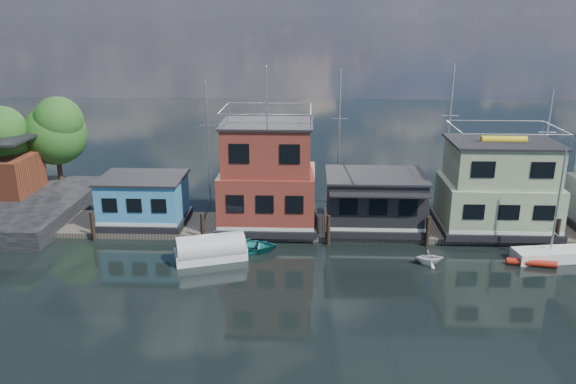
{
  "coord_description": "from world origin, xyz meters",
  "views": [
    {
      "loc": [
        -5.29,
        -27.98,
        15.86
      ],
      "look_at": [
        -6.98,
        12.0,
        3.0
      ],
      "focal_mm": 35.0,
      "sensor_mm": 36.0,
      "label": 1
    }
  ],
  "objects_px": {
    "houseboat_red": "(268,178)",
    "red_kayak": "(531,263)",
    "houseboat_dark": "(375,201)",
    "dinghy_white": "(429,257)",
    "dinghy_teal": "(250,246)",
    "tarp_runabout": "(211,250)",
    "houseboat_green": "(498,188)",
    "houseboat_blue": "(144,200)",
    "day_sailer": "(550,254)"
  },
  "relations": [
    {
      "from": "houseboat_blue",
      "to": "red_kayak",
      "type": "xyz_separation_m",
      "value": [
        27.21,
        -5.84,
        -1.98
      ]
    },
    {
      "from": "red_kayak",
      "to": "tarp_runabout",
      "type": "xyz_separation_m",
      "value": [
        -21.13,
        0.11,
        0.48
      ]
    },
    {
      "from": "houseboat_blue",
      "to": "houseboat_red",
      "type": "xyz_separation_m",
      "value": [
        9.5,
        0.0,
        1.9
      ]
    },
    {
      "from": "houseboat_blue",
      "to": "red_kayak",
      "type": "height_order",
      "value": "houseboat_blue"
    },
    {
      "from": "houseboat_dark",
      "to": "dinghy_teal",
      "type": "height_order",
      "value": "houseboat_dark"
    },
    {
      "from": "day_sailer",
      "to": "red_kayak",
      "type": "bearing_deg",
      "value": -156.47
    },
    {
      "from": "dinghy_white",
      "to": "day_sailer",
      "type": "bearing_deg",
      "value": -84.25
    },
    {
      "from": "houseboat_blue",
      "to": "dinghy_teal",
      "type": "bearing_deg",
      "value": -26.87
    },
    {
      "from": "day_sailer",
      "to": "tarp_runabout",
      "type": "bearing_deg",
      "value": 173.55
    },
    {
      "from": "houseboat_dark",
      "to": "houseboat_blue",
      "type": "bearing_deg",
      "value": 179.94
    },
    {
      "from": "houseboat_dark",
      "to": "red_kayak",
      "type": "relative_size",
      "value": 2.38
    },
    {
      "from": "houseboat_dark",
      "to": "dinghy_teal",
      "type": "xyz_separation_m",
      "value": [
        -8.95,
        -4.31,
        -2.01
      ]
    },
    {
      "from": "houseboat_blue",
      "to": "houseboat_dark",
      "type": "xyz_separation_m",
      "value": [
        17.5,
        -0.02,
        0.21
      ]
    },
    {
      "from": "houseboat_dark",
      "to": "red_kayak",
      "type": "distance_m",
      "value": 11.53
    },
    {
      "from": "dinghy_teal",
      "to": "tarp_runabout",
      "type": "distance_m",
      "value": 2.86
    },
    {
      "from": "red_kayak",
      "to": "day_sailer",
      "type": "xyz_separation_m",
      "value": [
        1.57,
        0.99,
        0.21
      ]
    },
    {
      "from": "houseboat_red",
      "to": "red_kayak",
      "type": "xyz_separation_m",
      "value": [
        17.71,
        -5.84,
        -3.88
      ]
    },
    {
      "from": "houseboat_dark",
      "to": "houseboat_red",
      "type": "bearing_deg",
      "value": 179.86
    },
    {
      "from": "houseboat_blue",
      "to": "red_kayak",
      "type": "bearing_deg",
      "value": -12.12
    },
    {
      "from": "red_kayak",
      "to": "tarp_runabout",
      "type": "height_order",
      "value": "tarp_runabout"
    },
    {
      "from": "houseboat_red",
      "to": "tarp_runabout",
      "type": "bearing_deg",
      "value": -120.85
    },
    {
      "from": "houseboat_dark",
      "to": "houseboat_green",
      "type": "bearing_deg",
      "value": 0.12
    },
    {
      "from": "houseboat_red",
      "to": "day_sailer",
      "type": "height_order",
      "value": "houseboat_red"
    },
    {
      "from": "houseboat_dark",
      "to": "dinghy_teal",
      "type": "bearing_deg",
      "value": -154.26
    },
    {
      "from": "houseboat_red",
      "to": "dinghy_teal",
      "type": "relative_size",
      "value": 3.05
    },
    {
      "from": "houseboat_red",
      "to": "houseboat_green",
      "type": "xyz_separation_m",
      "value": [
        17.0,
        0.0,
        -0.55
      ]
    },
    {
      "from": "houseboat_green",
      "to": "dinghy_teal",
      "type": "bearing_deg",
      "value": -166.43
    },
    {
      "from": "houseboat_green",
      "to": "dinghy_white",
      "type": "distance_m",
      "value": 8.88
    },
    {
      "from": "red_kayak",
      "to": "day_sailer",
      "type": "relative_size",
      "value": 0.41
    },
    {
      "from": "houseboat_dark",
      "to": "dinghy_white",
      "type": "bearing_deg",
      "value": -62.3
    },
    {
      "from": "houseboat_green",
      "to": "dinghy_white",
      "type": "xyz_separation_m",
      "value": [
        -5.94,
        -5.85,
        -3.05
      ]
    },
    {
      "from": "houseboat_blue",
      "to": "dinghy_teal",
      "type": "xyz_separation_m",
      "value": [
        8.55,
        -4.33,
        -1.8
      ]
    },
    {
      "from": "houseboat_blue",
      "to": "houseboat_red",
      "type": "bearing_deg",
      "value": 0.0
    },
    {
      "from": "dinghy_teal",
      "to": "dinghy_white",
      "type": "relative_size",
      "value": 2.04
    },
    {
      "from": "houseboat_red",
      "to": "dinghy_white",
      "type": "xyz_separation_m",
      "value": [
        11.06,
        -5.85,
        -3.6
      ]
    },
    {
      "from": "houseboat_blue",
      "to": "houseboat_red",
      "type": "relative_size",
      "value": 0.54
    },
    {
      "from": "houseboat_red",
      "to": "red_kayak",
      "type": "relative_size",
      "value": 3.81
    },
    {
      "from": "red_kayak",
      "to": "dinghy_white",
      "type": "xyz_separation_m",
      "value": [
        -6.65,
        -0.0,
        0.27
      ]
    },
    {
      "from": "houseboat_green",
      "to": "red_kayak",
      "type": "xyz_separation_m",
      "value": [
        0.71,
        -5.84,
        -3.32
      ]
    },
    {
      "from": "red_kayak",
      "to": "houseboat_dark",
      "type": "bearing_deg",
      "value": 158.56
    },
    {
      "from": "houseboat_blue",
      "to": "dinghy_white",
      "type": "relative_size",
      "value": 3.36
    },
    {
      "from": "dinghy_teal",
      "to": "dinghy_white",
      "type": "distance_m",
      "value": 12.1
    },
    {
      "from": "tarp_runabout",
      "to": "houseboat_red",
      "type": "bearing_deg",
      "value": 40.48
    },
    {
      "from": "houseboat_blue",
      "to": "day_sailer",
      "type": "height_order",
      "value": "day_sailer"
    },
    {
      "from": "red_kayak",
      "to": "dinghy_teal",
      "type": "bearing_deg",
      "value": -175.11
    },
    {
      "from": "tarp_runabout",
      "to": "dinghy_white",
      "type": "xyz_separation_m",
      "value": [
        14.48,
        -0.12,
        -0.21
      ]
    },
    {
      "from": "red_kayak",
      "to": "tarp_runabout",
      "type": "bearing_deg",
      "value": -170.8
    },
    {
      "from": "houseboat_blue",
      "to": "day_sailer",
      "type": "bearing_deg",
      "value": -9.58
    },
    {
      "from": "houseboat_blue",
      "to": "houseboat_green",
      "type": "bearing_deg",
      "value": 0.0
    },
    {
      "from": "dinghy_white",
      "to": "houseboat_red",
      "type": "bearing_deg",
      "value": 61.01
    }
  ]
}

